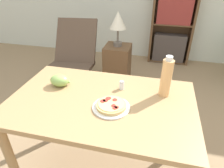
# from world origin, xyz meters

# --- Properties ---
(dining_table) EXTENTS (1.21, 0.76, 0.76)m
(dining_table) POSITION_xyz_m (-0.08, -0.01, 0.65)
(dining_table) COLOR tan
(dining_table) RESTS_ON ground_plane
(pizza_on_plate) EXTENTS (0.23, 0.23, 0.04)m
(pizza_on_plate) POSITION_xyz_m (-0.00, -0.07, 0.78)
(pizza_on_plate) COLOR white
(pizza_on_plate) RESTS_ON dining_table
(grape_bunch) EXTENTS (0.14, 0.11, 0.08)m
(grape_bunch) POSITION_xyz_m (-0.42, 0.10, 0.80)
(grape_bunch) COLOR #93BC5B
(grape_bunch) RESTS_ON dining_table
(drink_bottle) EXTENTS (0.07, 0.07, 0.28)m
(drink_bottle) POSITION_xyz_m (0.31, 0.15, 0.90)
(drink_bottle) COLOR #EFB270
(drink_bottle) RESTS_ON dining_table
(salt_shaker) EXTENTS (0.03, 0.03, 0.06)m
(salt_shaker) POSITION_xyz_m (0.02, 0.16, 0.79)
(salt_shaker) COLOR white
(salt_shaker) RESTS_ON dining_table
(lounge_chair_near) EXTENTS (0.64, 0.83, 0.88)m
(lounge_chair_near) POSITION_xyz_m (-0.87, 1.30, 0.29)
(lounge_chair_near) COLOR slate
(lounge_chair_near) RESTS_ON ground_plane
(bookshelf) EXTENTS (0.69, 0.25, 1.34)m
(bookshelf) POSITION_xyz_m (0.42, 2.47, 0.62)
(bookshelf) COLOR brown
(bookshelf) RESTS_ON ground_plane
(side_table) EXTENTS (0.34, 0.34, 0.59)m
(side_table) POSITION_xyz_m (-0.29, 1.45, 0.30)
(side_table) COLOR brown
(side_table) RESTS_ON ground_plane
(table_lamp) EXTENTS (0.21, 0.21, 0.44)m
(table_lamp) POSITION_xyz_m (-0.29, 1.45, 0.91)
(table_lamp) COLOR #665B51
(table_lamp) RESTS_ON side_table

